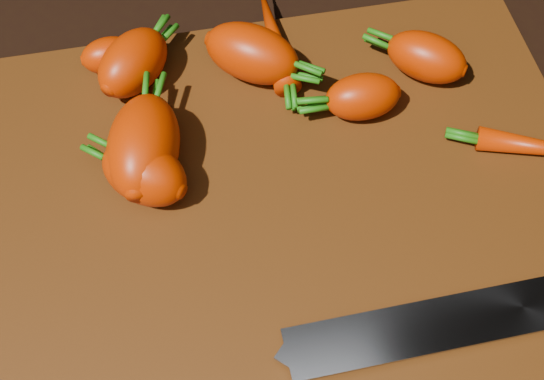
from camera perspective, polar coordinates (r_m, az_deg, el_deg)
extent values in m
cube|color=black|center=(0.58, 0.19, -2.69)|extent=(2.00, 2.00, 0.01)
cube|color=#55290A|center=(0.57, 0.19, -2.13)|extent=(0.50, 0.40, 0.01)
ellipsoid|color=#C42A00|center=(0.64, -10.42, 9.41)|extent=(0.08, 0.08, 0.05)
ellipsoid|color=#C42A00|center=(0.57, -9.59, 1.31)|extent=(0.08, 0.08, 0.05)
ellipsoid|color=#C42A00|center=(0.63, -1.53, 10.25)|extent=(0.09, 0.09, 0.05)
ellipsoid|color=#C42A00|center=(0.58, -9.65, 3.27)|extent=(0.07, 0.10, 0.05)
ellipsoid|color=#C42A00|center=(0.61, 6.84, 6.99)|extent=(0.06, 0.04, 0.04)
ellipsoid|color=#C42A00|center=(0.66, -12.13, 9.88)|extent=(0.05, 0.03, 0.03)
ellipsoid|color=#C42A00|center=(0.65, 11.57, 9.78)|extent=(0.08, 0.07, 0.04)
ellipsoid|color=#C42A00|center=(0.66, 0.19, 11.30)|extent=(0.02, 0.11, 0.02)
cube|color=gray|center=(0.51, 1.10, -12.36)|extent=(0.21, 0.04, 0.00)
cube|color=gray|center=(0.53, 12.94, -9.75)|extent=(0.01, 0.03, 0.02)
cube|color=black|center=(0.55, 19.30, -8.15)|extent=(0.12, 0.02, 0.02)
cylinder|color=#B2B2B7|center=(0.54, 17.86, -8.21)|extent=(0.01, 0.01, 0.00)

